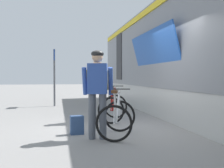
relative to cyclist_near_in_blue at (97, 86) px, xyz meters
The scene contains 7 objects.
ground_plane 1.71m from the cyclist_near_in_blue, 48.80° to the left, with size 80.00×80.00×0.00m, color gray.
cyclist_near_in_blue is the anchor object (origin of this frame).
cyclist_far_in_olive 2.10m from the cyclist_near_in_blue, 82.05° to the left, with size 0.65×0.38×1.76m.
bicycle_near_white 0.79m from the cyclist_near_in_blue, 18.17° to the left, with size 1.01×1.24×0.99m.
bicycle_far_red 2.37m from the cyclist_near_in_blue, 70.91° to the left, with size 1.01×1.24×0.99m.
backpack_on_platform 1.07m from the cyclist_near_in_blue, 125.19° to the left, with size 0.28×0.18×0.40m, color navy.
platform_sign_post 6.56m from the cyclist_near_in_blue, 98.18° to the left, with size 0.08×0.70×2.40m.
Camera 1 is at (-1.64, -6.41, 1.24)m, focal length 44.23 mm.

